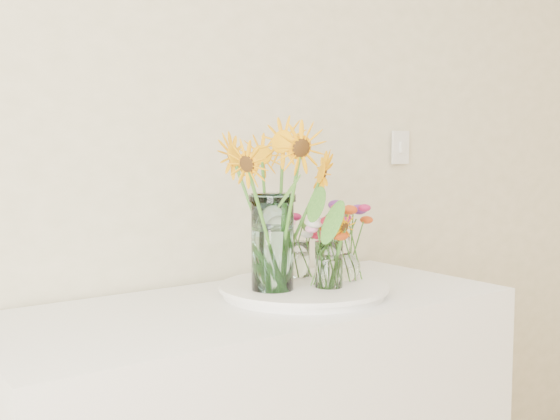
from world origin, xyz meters
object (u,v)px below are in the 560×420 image
(mason_jar, at_px, (272,243))
(small_vase_b, at_px, (344,258))
(small_vase_c, at_px, (299,260))
(tray, at_px, (304,291))
(small_vase_a, at_px, (329,265))

(mason_jar, bearing_deg, small_vase_b, -2.01)
(small_vase_c, bearing_deg, mason_jar, -148.11)
(small_vase_c, bearing_deg, tray, -121.87)
(tray, height_order, small_vase_c, small_vase_c)
(tray, bearing_deg, small_vase_b, -3.99)
(small_vase_b, xyz_separation_m, small_vase_c, (-0.07, 0.12, -0.01))
(small_vase_b, height_order, small_vase_c, small_vase_b)
(tray, distance_m, small_vase_a, 0.11)
(small_vase_c, bearing_deg, small_vase_b, -58.54)
(tray, distance_m, small_vase_b, 0.16)
(mason_jar, xyz_separation_m, small_vase_b, (0.24, -0.01, -0.06))
(small_vase_c, bearing_deg, small_vase_a, -100.74)
(small_vase_a, bearing_deg, mason_jar, 155.31)
(small_vase_a, bearing_deg, small_vase_c, 79.26)
(mason_jar, distance_m, small_vase_b, 0.25)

